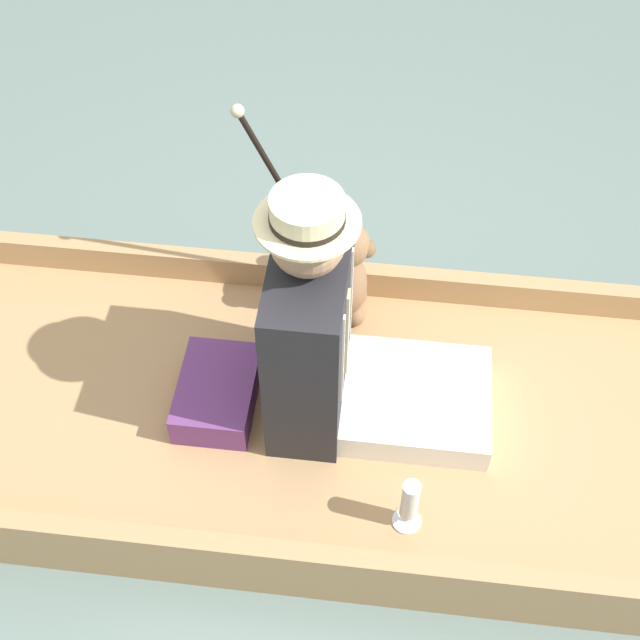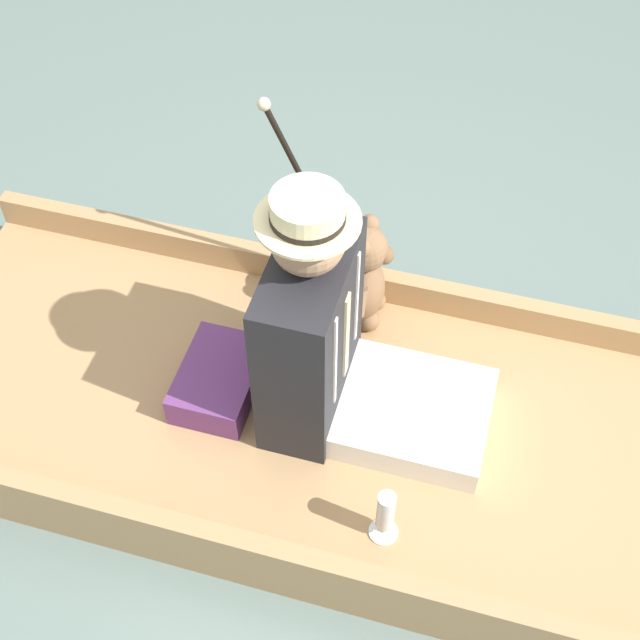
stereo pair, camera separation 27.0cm
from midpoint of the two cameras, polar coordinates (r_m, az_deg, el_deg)
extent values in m
plane|color=slate|center=(3.15, 3.19, -7.67)|extent=(16.00, 16.00, 0.00)
cube|color=tan|center=(3.09, 3.25, -6.96)|extent=(1.19, 3.02, 0.15)
cube|color=tan|center=(3.32, 5.66, 2.26)|extent=(0.06, 3.02, 0.12)
cube|color=tan|center=(2.71, 0.45, -15.20)|extent=(0.06, 3.02, 0.12)
cube|color=#6B3875|center=(3.03, -3.94, -3.98)|extent=(0.36, 0.25, 0.12)
cube|color=white|center=(2.99, 8.65, -6.09)|extent=(0.43, 0.49, 0.11)
cube|color=#232328|center=(2.79, 2.09, -1.33)|extent=(0.48, 0.23, 0.67)
cube|color=beige|center=(2.73, 4.54, -1.21)|extent=(0.04, 0.01, 0.37)
cube|color=white|center=(2.79, 5.16, 1.25)|extent=(0.02, 0.01, 0.40)
cube|color=white|center=(2.63, 3.93, -2.92)|extent=(0.02, 0.01, 0.40)
sphere|color=tan|center=(2.45, 2.38, 5.04)|extent=(0.21, 0.21, 0.21)
cylinder|color=beige|center=(2.40, 2.43, 6.21)|extent=(0.30, 0.30, 0.01)
cylinder|color=beige|center=(2.37, 2.47, 6.96)|extent=(0.20, 0.20, 0.08)
cylinder|color=black|center=(2.39, 2.45, 6.50)|extent=(0.21, 0.21, 0.02)
ellipsoid|color=#846042|center=(3.19, 5.17, 1.85)|extent=(0.19, 0.16, 0.28)
sphere|color=#846042|center=(3.03, 5.44, 4.42)|extent=(0.16, 0.16, 0.16)
sphere|color=brown|center=(3.04, 6.70, 4.00)|extent=(0.07, 0.07, 0.07)
sphere|color=#846042|center=(3.03, 5.76, 5.98)|extent=(0.07, 0.07, 0.07)
sphere|color=#846042|center=(2.95, 5.29, 4.48)|extent=(0.07, 0.07, 0.07)
cylinder|color=#846042|center=(3.22, 5.62, 3.74)|extent=(0.11, 0.07, 0.12)
cylinder|color=#846042|center=(3.08, 4.82, 1.08)|extent=(0.11, 0.07, 0.12)
sphere|color=#846042|center=(3.29, 5.90, 1.14)|extent=(0.08, 0.08, 0.08)
sphere|color=#846042|center=(3.23, 5.53, -0.19)|extent=(0.08, 0.08, 0.08)
cylinder|color=silver|center=(2.82, 6.88, -13.50)|extent=(0.09, 0.09, 0.01)
cylinder|color=silver|center=(2.80, 6.94, -13.24)|extent=(0.01, 0.01, 0.05)
cylinder|color=silver|center=(2.70, 7.16, -12.24)|extent=(0.06, 0.06, 0.16)
cylinder|color=black|center=(3.03, 2.65, 6.54)|extent=(0.02, 0.38, 0.85)
sphere|color=beige|center=(2.79, -0.78, 13.52)|extent=(0.04, 0.04, 0.04)
camera|label=1|loc=(0.14, -87.13, 3.49)|focal=50.00mm
camera|label=2|loc=(0.14, 92.87, -3.49)|focal=50.00mm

